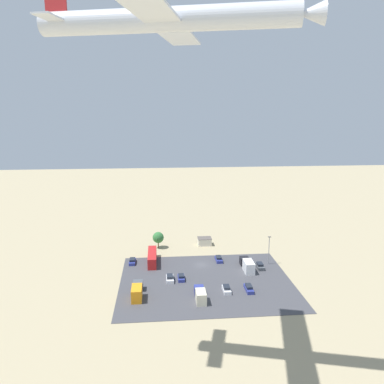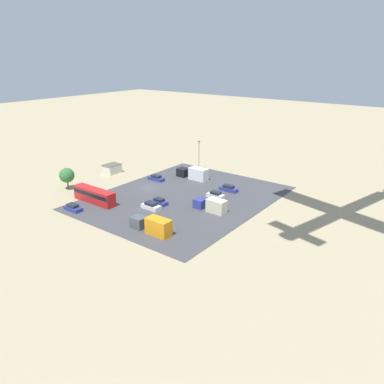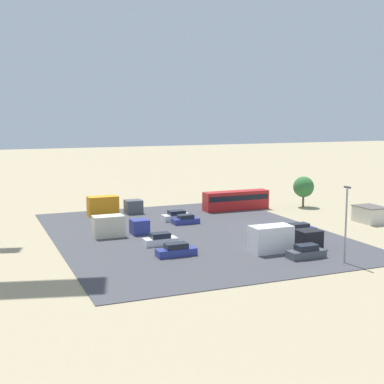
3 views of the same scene
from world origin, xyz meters
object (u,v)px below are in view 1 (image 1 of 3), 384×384
parked_car_3 (170,278)px  parked_truck_1 (200,295)px  parked_truck_0 (247,265)px  parked_car_0 (181,278)px  parked_car_5 (260,266)px  parked_car_1 (132,261)px  parked_car_4 (249,288)px  parked_car_2 (219,259)px  parked_car_6 (227,289)px  airplane (172,19)px  bus (152,257)px  parked_truck_2 (137,291)px  shed_building (205,241)px

parked_car_3 → parked_truck_1: size_ratio=0.59×
parked_car_3 → parked_truck_0: bearing=-167.3°
parked_car_0 → parked_car_5: size_ratio=0.90×
parked_truck_0 → parked_truck_1: size_ratio=1.21×
parked_car_0 → parked_truck_0: bearing=-166.3°
parked_car_1 → parked_truck_0: 34.46m
parked_car_4 → parked_car_1: bearing=146.3°
parked_car_1 → parked_truck_1: 30.27m
parked_car_1 → parked_car_2: 26.32m
parked_car_1 → parked_car_6: 32.48m
parked_car_2 → parked_truck_1: parked_truck_1 is taller
parked_car_4 → parked_car_5: bearing=64.2°
parked_car_5 → airplane: size_ratio=0.11×
parked_car_2 → parked_car_6: size_ratio=1.09×
parked_car_1 → parked_car_3: parked_car_3 is taller
parked_car_3 → parked_car_4: (-19.93, 7.63, -0.01)m
bus → parked_truck_1: size_ratio=1.54×
parked_car_4 → parked_car_3: bearing=159.0°
parked_car_0 → parked_truck_2: parked_truck_2 is taller
airplane → parked_car_4: bearing=161.3°
parked_car_6 → parked_truck_1: size_ratio=0.56×
parked_car_1 → parked_truck_1: parked_truck_1 is taller
parked_car_3 → parked_car_6: (-14.16, 7.62, 0.00)m
shed_building → parked_truck_2: (21.11, 35.35, 0.26)m
airplane → parked_car_2: bearing=177.8°
parked_car_4 → parked_truck_0: size_ratio=0.51×
parked_car_3 → bus: bearing=-69.1°
bus → parked_car_1: bearing=0.2°
parked_truck_0 → parked_car_4: bearing=-101.7°
parked_car_0 → shed_building: bearing=-109.9°
bus → parked_truck_2: size_ratio=1.31×
parked_car_2 → parked_truck_2: (23.70, 20.71, 0.86)m
parked_car_1 → parked_truck_2: parked_truck_2 is taller
parked_car_3 → parked_car_5: (-26.51, -5.99, 0.01)m
parked_car_1 → parked_car_6: (-25.13, 20.58, 0.04)m
parked_car_5 → parked_truck_0: 4.11m
parked_car_1 → airplane: (-10.85, 50.75, 56.96)m
shed_building → parked_car_0: size_ratio=1.17×
parked_car_2 → parked_car_3: bearing=39.0°
shed_building → airplane: airplane is taller
parked_car_5 → parked_car_6: 18.38m
parked_car_1 → shed_building: bearing=-149.3°
parked_car_0 → airplane: airplane is taller
parked_car_2 → parked_truck_0: (-7.23, 7.32, 0.87)m
shed_building → parked_truck_1: size_ratio=0.62×
shed_building → bus: size_ratio=0.40×
shed_building → parked_car_1: (23.72, 14.10, -0.60)m
bus → airplane: size_ratio=0.30×
parked_car_0 → parked_car_3: parked_car_3 is taller
parked_car_1 → parked_truck_2: (-2.61, 21.25, 0.86)m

